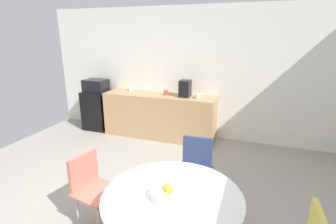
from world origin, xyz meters
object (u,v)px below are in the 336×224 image
object	(u,v)px
mini_fridge	(98,110)
round_table	(172,206)
mug_white	(130,89)
mug_green	(166,92)
chair_navy	(196,162)
fruit_bowl	(166,193)
mug_red	(198,96)
coffee_maker	(185,88)
chair_coral	(90,182)
microwave	(96,85)

from	to	relation	value
mini_fridge	round_table	xyz separation A→B (m)	(2.75, -2.87, 0.19)
mug_white	mug_green	xyz separation A→B (m)	(0.83, -0.07, 0.00)
mug_white	mug_green	distance (m)	0.83
round_table	mug_white	xyz separation A→B (m)	(-1.95, 2.96, 0.33)
round_table	chair_navy	world-z (taller)	chair_navy
fruit_bowl	mug_green	bearing A→B (deg)	110.03
round_table	mini_fridge	bearing A→B (deg)	133.70
mug_white	mug_green	bearing A→B (deg)	-4.50
mug_green	mug_red	world-z (taller)	same
chair_navy	coffee_maker	distance (m)	2.04
mug_white	mug_red	bearing A→B (deg)	-5.63
chair_navy	chair_coral	xyz separation A→B (m)	(-0.97, -0.83, 0.00)
mini_fridge	mug_white	distance (m)	0.96
chair_coral	mug_white	world-z (taller)	mug_white
chair_navy	mug_white	size ratio (longest dim) A/B	6.43
mug_green	chair_navy	bearing A→B (deg)	-59.97
round_table	mug_green	bearing A→B (deg)	111.06
chair_coral	coffee_maker	world-z (taller)	coffee_maker
fruit_bowl	mug_green	world-z (taller)	mug_green
chair_coral	coffee_maker	size ratio (longest dim) A/B	2.59
mini_fridge	chair_coral	distance (m)	3.19
round_table	mug_green	size ratio (longest dim) A/B	9.54
round_table	coffee_maker	xyz separation A→B (m)	(-0.72, 2.87, 0.44)
microwave	fruit_bowl	bearing A→B (deg)	-47.21
microwave	round_table	size ratio (longest dim) A/B	0.39
mug_red	chair_navy	bearing A→B (deg)	-77.18
mini_fridge	chair_coral	world-z (taller)	mini_fridge
chair_coral	mug_red	distance (m)	2.70
fruit_bowl	mug_red	distance (m)	2.89
chair_navy	mug_white	xyz separation A→B (m)	(-1.91, 1.93, 0.43)
mug_green	mug_red	size ratio (longest dim) A/B	1.00
mug_red	coffee_maker	bearing A→B (deg)	166.78
chair_navy	coffee_maker	size ratio (longest dim) A/B	2.59
microwave	round_table	bearing A→B (deg)	-46.30
fruit_bowl	mini_fridge	bearing A→B (deg)	132.79
chair_navy	mug_green	size ratio (longest dim) A/B	6.43
microwave	round_table	distance (m)	3.99
round_table	mug_white	size ratio (longest dim) A/B	9.54
mug_red	coffee_maker	xyz separation A→B (m)	(-0.27, 0.06, 0.11)
round_table	chair_coral	xyz separation A→B (m)	(-1.01, 0.20, -0.09)
mini_fridge	fruit_bowl	size ratio (longest dim) A/B	3.22
microwave	mug_white	xyz separation A→B (m)	(0.80, 0.08, -0.04)
microwave	mini_fridge	bearing A→B (deg)	0.00
chair_coral	mug_white	xyz separation A→B (m)	(-0.93, 2.76, 0.43)
fruit_bowl	mug_white	distance (m)	3.56
fruit_bowl	mug_green	xyz separation A→B (m)	(-1.07, 2.94, 0.18)
microwave	chair_navy	xyz separation A→B (m)	(2.71, -1.84, -0.47)
mug_white	coffee_maker	xyz separation A→B (m)	(1.23, -0.08, 0.11)
mini_fridge	microwave	world-z (taller)	microwave
microwave	round_table	xyz separation A→B (m)	(2.75, -2.87, -0.37)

